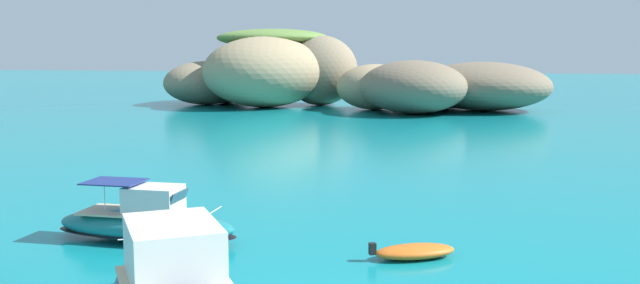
# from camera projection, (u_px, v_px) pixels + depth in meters

# --- Properties ---
(islet_large) EXTENTS (26.89, 21.75, 9.27)m
(islet_large) POSITION_uv_depth(u_px,v_px,m) (264.00, 71.00, 81.04)
(islet_large) COLOR #84755B
(islet_large) RESTS_ON ground
(islet_small) EXTENTS (27.92, 24.66, 5.58)m
(islet_small) POSITION_uv_depth(u_px,v_px,m) (447.00, 88.00, 74.28)
(islet_small) COLOR #756651
(islet_small) RESTS_ON ground
(motorboat_teal) EXTENTS (6.50, 1.95, 2.04)m
(motorboat_teal) POSITION_uv_depth(u_px,v_px,m) (146.00, 222.00, 23.01)
(motorboat_teal) COLOR #19727A
(motorboat_teal) RESTS_ON ground
(dinghy_tender) EXTENTS (2.82, 2.12, 0.58)m
(dinghy_tender) POSITION_uv_depth(u_px,v_px,m) (415.00, 251.00, 21.14)
(dinghy_tender) COLOR orange
(dinghy_tender) RESTS_ON ground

